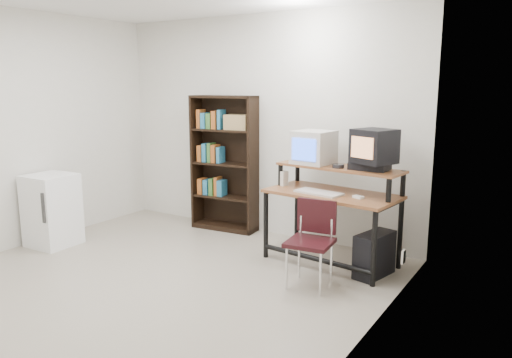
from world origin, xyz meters
The scene contains 18 objects.
floor centered at (0.00, 0.00, -0.01)m, with size 4.00×4.00×0.01m, color #A49987.
back_wall centered at (0.00, 2.00, 1.30)m, with size 4.00×0.01×2.60m, color silver.
left_wall centered at (-2.00, 0.00, 1.30)m, with size 0.01×4.00×2.60m, color silver.
right_wall centered at (2.00, 0.00, 1.30)m, with size 0.01×4.00×2.60m, color silver.
computer_desk centered at (1.18, 1.45, 0.70)m, with size 1.37×0.80×0.98m.
crt_monitor centered at (0.88, 1.58, 1.15)m, with size 0.41×0.42×0.35m.
vcr centered at (1.51, 1.54, 1.01)m, with size 0.36×0.26×0.08m, color black.
crt_tv centered at (1.55, 1.52, 1.21)m, with size 0.45×0.44×0.33m.
cd_spindle centered at (1.21, 1.46, 0.99)m, with size 0.12×0.12×0.05m, color #26262B.
keyboard centered at (1.08, 1.30, 0.74)m, with size 0.47×0.21×0.04m, color beige.
mousepad centered at (1.48, 1.31, 0.72)m, with size 0.22×0.18×0.01m, color black.
mouse centered at (1.49, 1.32, 0.74)m, with size 0.10×0.06×0.03m, color white.
desk_speaker centered at (0.59, 1.47, 0.80)m, with size 0.08×0.07×0.17m, color beige.
pc_tower centered at (1.67, 1.32, 0.21)m, with size 0.20×0.45×0.42m, color black.
school_chair centered at (1.26, 0.82, 0.47)m, with size 0.43×0.43×0.77m.
bookshelf centered at (-0.44, 1.85, 0.86)m, with size 0.85×0.35×1.66m.
mini_fridge centered at (-1.72, 0.28, 0.40)m, with size 0.49×0.49×0.81m.
wall_outlet centered at (1.99, 1.15, 0.30)m, with size 0.02×0.08×0.12m, color beige.
Camera 1 is at (3.11, -3.10, 1.81)m, focal length 35.00 mm.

